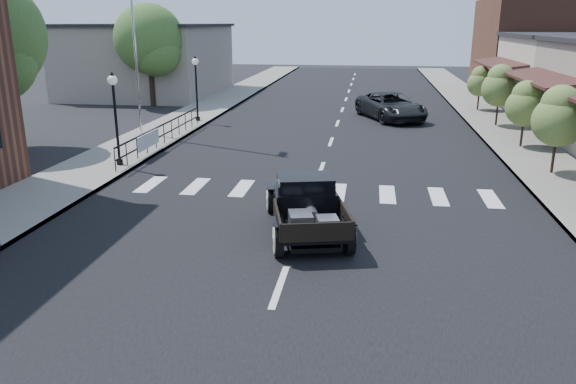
# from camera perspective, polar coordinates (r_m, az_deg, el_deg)

# --- Properties ---
(ground) EXTENTS (120.00, 120.00, 0.00)m
(ground) POSITION_cam_1_polar(r_m,az_deg,el_deg) (14.68, 0.99, -4.49)
(ground) COLOR black
(ground) RESTS_ON ground
(road) EXTENTS (14.00, 80.00, 0.02)m
(road) POSITION_cam_1_polar(r_m,az_deg,el_deg) (29.11, 4.81, 6.28)
(road) COLOR black
(road) RESTS_ON ground
(road_markings) EXTENTS (12.00, 60.00, 0.06)m
(road_markings) POSITION_cam_1_polar(r_m,az_deg,el_deg) (24.22, 4.04, 4.10)
(road_markings) COLOR silver
(road_markings) RESTS_ON ground
(sidewalk_left) EXTENTS (3.00, 80.00, 0.15)m
(sidewalk_left) POSITION_cam_1_polar(r_m,az_deg,el_deg) (30.79, -11.29, 6.72)
(sidewalk_left) COLOR gray
(sidewalk_left) RESTS_ON ground
(sidewalk_right) EXTENTS (3.00, 80.00, 0.15)m
(sidewalk_right) POSITION_cam_1_polar(r_m,az_deg,el_deg) (29.82, 21.41, 5.56)
(sidewalk_right) COLOR gray
(sidewalk_right) RESTS_ON ground
(low_building_left) EXTENTS (10.00, 12.00, 5.00)m
(low_building_left) POSITION_cam_1_polar(r_m,az_deg,el_deg) (44.89, -13.92, 12.80)
(low_building_left) COLOR gray
(low_building_left) RESTS_ON ground
(far_building_right) EXTENTS (11.00, 10.00, 7.00)m
(far_building_right) POSITION_cam_1_polar(r_m,az_deg,el_deg) (47.63, 25.84, 13.07)
(far_building_right) COLOR brown
(far_building_right) RESTS_ON ground
(railing) EXTENTS (0.08, 10.00, 1.00)m
(railing) POSITION_cam_1_polar(r_m,az_deg,el_deg) (25.67, -12.49, 5.96)
(railing) COLOR black
(railing) RESTS_ON sidewalk_left
(banner) EXTENTS (0.04, 2.20, 0.60)m
(banner) POSITION_cam_1_polar(r_m,az_deg,el_deg) (23.85, -13.95, 4.55)
(banner) COLOR silver
(banner) RESTS_ON sidewalk_left
(lamp_post_b) EXTENTS (0.36, 0.36, 3.47)m
(lamp_post_b) POSITION_cam_1_polar(r_m,az_deg,el_deg) (21.95, -17.08, 7.08)
(lamp_post_b) COLOR black
(lamp_post_b) RESTS_ON sidewalk_left
(lamp_post_c) EXTENTS (0.36, 0.36, 3.47)m
(lamp_post_c) POSITION_cam_1_polar(r_m,az_deg,el_deg) (31.19, -9.28, 10.32)
(lamp_post_c) COLOR black
(lamp_post_c) RESTS_ON sidewalk_left
(big_tree_far) EXTENTS (4.44, 4.44, 6.53)m
(big_tree_far) POSITION_cam_1_polar(r_m,az_deg,el_deg) (38.36, -13.84, 13.33)
(big_tree_far) COLOR #3D6129
(big_tree_far) RESTS_ON ground
(small_tree_b) EXTENTS (1.81, 1.81, 3.01)m
(small_tree_b) POSITION_cam_1_polar(r_m,az_deg,el_deg) (22.05, 25.66, 5.59)
(small_tree_b) COLOR #556E32
(small_tree_b) RESTS_ON sidewalk_right
(small_tree_c) EXTENTS (1.64, 1.64, 2.73)m
(small_tree_c) POSITION_cam_1_polar(r_m,az_deg,el_deg) (26.34, 22.87, 7.22)
(small_tree_c) COLOR #556E32
(small_tree_c) RESTS_ON sidewalk_right
(small_tree_d) EXTENTS (1.81, 1.81, 3.02)m
(small_tree_d) POSITION_cam_1_polar(r_m,az_deg,el_deg) (31.38, 20.62, 9.10)
(small_tree_d) COLOR #556E32
(small_tree_d) RESTS_ON sidewalk_right
(small_tree_e) EXTENTS (1.52, 1.52, 2.54)m
(small_tree_e) POSITION_cam_1_polar(r_m,az_deg,el_deg) (36.74, 18.87, 9.89)
(small_tree_e) COLOR #556E32
(small_tree_e) RESTS_ON sidewalk_right
(hotrod_pickup) EXTENTS (3.06, 4.79, 1.53)m
(hotrod_pickup) POSITION_cam_1_polar(r_m,az_deg,el_deg) (14.68, 1.84, -1.32)
(hotrod_pickup) COLOR black
(hotrod_pickup) RESTS_ON ground
(second_car) EXTENTS (4.44, 5.96, 1.51)m
(second_car) POSITION_cam_1_polar(r_m,az_deg,el_deg) (32.68, 10.40, 8.55)
(second_car) COLOR black
(second_car) RESTS_ON ground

